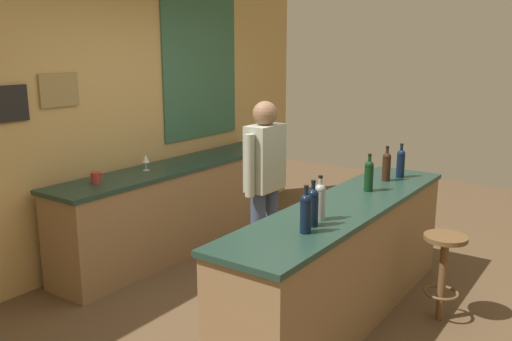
% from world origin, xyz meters
% --- Properties ---
extents(ground_plane, '(10.00, 10.00, 0.00)m').
position_xyz_m(ground_plane, '(0.00, 0.00, 0.00)').
color(ground_plane, brown).
extents(back_wall, '(6.00, 0.09, 2.80)m').
position_xyz_m(back_wall, '(0.03, 2.03, 1.42)').
color(back_wall, tan).
rests_on(back_wall, ground_plane).
extents(bar_counter, '(2.75, 0.60, 0.92)m').
position_xyz_m(bar_counter, '(0.00, -0.40, 0.46)').
color(bar_counter, olive).
rests_on(bar_counter, ground_plane).
extents(side_counter, '(2.97, 0.56, 0.90)m').
position_xyz_m(side_counter, '(0.40, 1.65, 0.45)').
color(side_counter, olive).
rests_on(side_counter, ground_plane).
extents(bartender, '(0.52, 0.21, 1.62)m').
position_xyz_m(bartender, '(0.17, 0.44, 0.94)').
color(bartender, '#384766').
rests_on(bartender, ground_plane).
extents(bar_stool, '(0.32, 0.32, 0.68)m').
position_xyz_m(bar_stool, '(0.40, -1.03, 0.46)').
color(bar_stool, brown).
rests_on(bar_stool, ground_plane).
extents(wine_bottle_a, '(0.07, 0.07, 0.31)m').
position_xyz_m(wine_bottle_a, '(-0.74, -0.48, 1.06)').
color(wine_bottle_a, black).
rests_on(wine_bottle_a, bar_counter).
extents(wine_bottle_b, '(0.07, 0.07, 0.31)m').
position_xyz_m(wine_bottle_b, '(-0.60, -0.45, 1.06)').
color(wine_bottle_b, black).
rests_on(wine_bottle_b, bar_counter).
extents(wine_bottle_c, '(0.07, 0.07, 0.31)m').
position_xyz_m(wine_bottle_c, '(-0.46, -0.43, 1.06)').
color(wine_bottle_c, '#999E99').
rests_on(wine_bottle_c, bar_counter).
extents(wine_bottle_d, '(0.07, 0.07, 0.31)m').
position_xyz_m(wine_bottle_d, '(0.43, -0.39, 1.06)').
color(wine_bottle_d, black).
rests_on(wine_bottle_d, bar_counter).
extents(wine_bottle_e, '(0.07, 0.07, 0.31)m').
position_xyz_m(wine_bottle_e, '(0.84, -0.38, 1.06)').
color(wine_bottle_e, black).
rests_on(wine_bottle_e, bar_counter).
extents(wine_bottle_f, '(0.07, 0.07, 0.31)m').
position_xyz_m(wine_bottle_f, '(1.04, -0.43, 1.06)').
color(wine_bottle_f, black).
rests_on(wine_bottle_f, bar_counter).
extents(wine_glass_a, '(0.07, 0.07, 0.16)m').
position_xyz_m(wine_glass_a, '(-0.01, 1.70, 1.01)').
color(wine_glass_a, silver).
rests_on(wine_glass_a, side_counter).
extents(wine_glass_b, '(0.07, 0.07, 0.16)m').
position_xyz_m(wine_glass_b, '(1.50, 1.64, 1.01)').
color(wine_glass_b, silver).
rests_on(wine_glass_b, side_counter).
extents(coffee_mug, '(0.13, 0.08, 0.09)m').
position_xyz_m(coffee_mug, '(-0.61, 1.69, 0.95)').
color(coffee_mug, '#B2332D').
rests_on(coffee_mug, side_counter).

